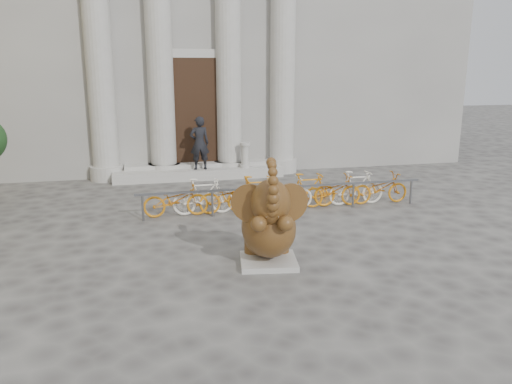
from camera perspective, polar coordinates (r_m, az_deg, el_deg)
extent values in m
plane|color=#474442|center=(9.26, 0.55, -10.37)|extent=(80.00, 80.00, 0.00)
cube|color=gray|center=(23.40, -8.67, 19.07)|extent=(22.00, 10.00, 12.00)
cube|color=black|center=(18.30, -6.92, 9.03)|extent=(2.40, 0.16, 4.00)
cylinder|color=#A8A59E|center=(18.05, -17.48, 13.85)|extent=(0.90, 0.90, 8.00)
cylinder|color=#A8A59E|center=(18.02, -10.94, 14.23)|extent=(0.90, 0.90, 8.00)
cylinder|color=#A8A59E|center=(18.29, -3.17, 14.44)|extent=(0.90, 0.90, 8.00)
cylinder|color=#A8A59E|center=(18.74, 3.05, 14.42)|extent=(0.90, 0.90, 8.00)
cube|color=#A8A59E|center=(18.08, -6.54, 2.20)|extent=(6.00, 1.20, 0.36)
cube|color=#A8A59E|center=(10.09, 1.43, -7.93)|extent=(1.26, 1.17, 0.11)
ellipsoid|color=black|center=(10.19, 1.32, -5.39)|extent=(1.06, 1.03, 0.71)
ellipsoid|color=black|center=(9.88, 1.45, -4.10)|extent=(1.27, 1.49, 1.16)
cylinder|color=black|center=(10.36, -0.42, -6.15)|extent=(0.38, 0.38, 0.29)
cylinder|color=black|center=(10.41, 2.90, -6.06)|extent=(0.38, 0.38, 0.29)
cylinder|color=black|center=(9.37, 0.22, -3.68)|extent=(0.37, 0.70, 0.44)
cylinder|color=black|center=(9.41, 3.19, -3.61)|extent=(0.37, 0.70, 0.44)
ellipsoid|color=black|center=(9.32, 1.70, -1.22)|extent=(0.86, 0.82, 0.89)
cylinder|color=black|center=(9.43, -0.67, -1.31)|extent=(0.70, 0.40, 0.76)
cylinder|color=black|center=(9.50, 3.89, -1.22)|extent=(0.76, 0.17, 0.76)
cone|color=beige|center=(9.14, 0.99, -2.67)|extent=(0.10, 0.26, 0.12)
cone|color=beige|center=(9.17, 2.66, -2.63)|extent=(0.18, 0.26, 0.12)
cube|color=slate|center=(13.55, 3.36, 0.59)|extent=(8.00, 0.06, 0.06)
cylinder|color=slate|center=(13.10, -12.82, -1.78)|extent=(0.06, 0.06, 0.70)
cylinder|color=slate|center=(13.22, -5.01, -1.34)|extent=(0.06, 0.06, 0.70)
cylinder|color=slate|center=(13.63, 3.34, -0.84)|extent=(0.06, 0.06, 0.70)
cylinder|color=slate|center=(14.32, 11.04, -0.37)|extent=(0.06, 0.06, 0.70)
cylinder|color=slate|center=(15.13, 17.28, 0.02)|extent=(0.06, 0.06, 0.70)
imported|color=orange|center=(13.33, -9.15, -0.67)|extent=(1.70, 0.50, 1.00)
imported|color=white|center=(13.40, -6.02, -0.50)|extent=(1.66, 0.47, 1.00)
imported|color=orange|center=(13.50, -2.94, -0.32)|extent=(1.70, 0.50, 1.00)
imported|color=orange|center=(13.65, 0.10, -0.15)|extent=(1.66, 0.47, 1.00)
imported|color=white|center=(13.83, 3.05, 0.01)|extent=(1.70, 0.50, 1.00)
imported|color=orange|center=(14.05, 5.93, 0.18)|extent=(1.66, 0.47, 1.00)
imported|color=orange|center=(14.30, 8.71, 0.33)|extent=(1.70, 0.50, 1.00)
imported|color=white|center=(14.58, 11.39, 0.48)|extent=(1.66, 0.47, 1.00)
imported|color=orange|center=(14.90, 13.96, 0.63)|extent=(1.70, 0.50, 1.00)
imported|color=black|center=(17.63, -6.48, 5.57)|extent=(0.70, 0.47, 1.86)
cylinder|color=#A8A59E|center=(18.00, -1.28, 2.99)|extent=(0.37, 0.37, 0.11)
cylinder|color=#A8A59E|center=(17.94, -1.28, 4.11)|extent=(0.26, 0.26, 0.82)
cylinder|color=#A8A59E|center=(17.87, -1.29, 5.49)|extent=(0.37, 0.37, 0.09)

